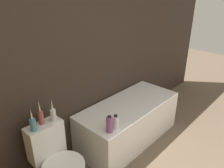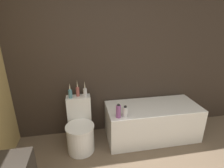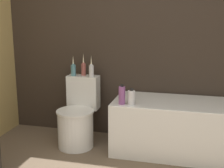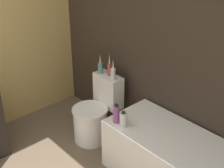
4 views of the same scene
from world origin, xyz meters
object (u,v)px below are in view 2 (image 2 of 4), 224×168
toilet (80,130)px  shampoo_bottle_short (125,112)px  vase_gold (70,93)px  vase_bronze (85,92)px  shampoo_bottle_tall (118,111)px  bathtub (152,121)px  vase_silver (78,91)px

toilet → shampoo_bottle_short: 0.75m
vase_gold → shampoo_bottle_short: (0.76, -0.36, -0.20)m
toilet → vase_bronze: vase_bronze is taller
toilet → vase_gold: bearing=120.9°
toilet → shampoo_bottle_short: bearing=-14.7°
toilet → shampoo_bottle_tall: size_ratio=3.75×
bathtub → vase_silver: 1.32m
shampoo_bottle_tall → vase_silver: bearing=144.0°
vase_gold → vase_bronze: bearing=0.5°
bathtub → vase_silver: vase_silver is taller
vase_gold → vase_bronze: size_ratio=0.96×
vase_bronze → shampoo_bottle_short: vase_bronze is taller
vase_silver → vase_bronze: (0.11, -0.04, -0.00)m
bathtub → vase_bronze: (-1.07, 0.13, 0.56)m
vase_silver → shampoo_bottle_short: 0.79m
vase_bronze → shampoo_bottle_tall: vase_bronze is taller
vase_gold → shampoo_bottle_short: bearing=-25.0°
toilet → shampoo_bottle_tall: shampoo_bottle_tall is taller
bathtub → vase_gold: (-1.29, 0.13, 0.56)m
shampoo_bottle_tall → shampoo_bottle_short: bearing=-0.2°
toilet → vase_bronze: size_ratio=3.11×
bathtub → toilet: size_ratio=1.94×
toilet → vase_gold: size_ratio=3.24×
shampoo_bottle_tall → vase_bronze: bearing=141.0°
vase_silver → shampoo_bottle_tall: bearing=-36.0°
vase_silver → shampoo_bottle_tall: vase_silver is taller
bathtub → vase_bronze: bearing=173.2°
vase_bronze → shampoo_bottle_short: 0.68m
shampoo_bottle_tall → vase_gold: bearing=151.8°
toilet → vase_bronze: bearing=59.4°
vase_gold → vase_bronze: 0.22m
shampoo_bottle_short → vase_silver: bearing=148.4°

